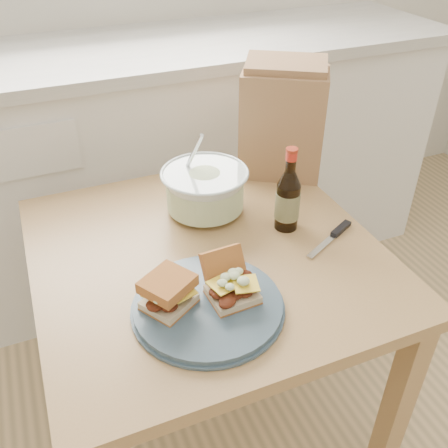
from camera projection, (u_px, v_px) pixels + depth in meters
name	position (u px, v px, depth m)	size (l,w,h in m)	color
cabinet_run	(135.00, 166.00, 1.98)	(2.50, 0.64, 0.94)	silver
dining_table	(208.00, 281.00, 1.26)	(0.82, 0.82, 0.68)	#A98150
plate	(208.00, 306.00, 1.04)	(0.31, 0.31, 0.02)	#3B5060
sandwich_left	(168.00, 292.00, 1.00)	(0.13, 0.12, 0.07)	beige
sandwich_right	(230.00, 282.00, 1.04)	(0.10, 0.14, 0.08)	beige
coleslaw_bowl	(205.00, 192.00, 1.31)	(0.23, 0.23, 0.23)	silver
beer_bottle	(288.00, 199.00, 1.24)	(0.06, 0.06, 0.22)	black
knife	(336.00, 233.00, 1.25)	(0.17, 0.10, 0.01)	silver
paper_bag	(282.00, 123.00, 1.44)	(0.24, 0.15, 0.31)	#A1744E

